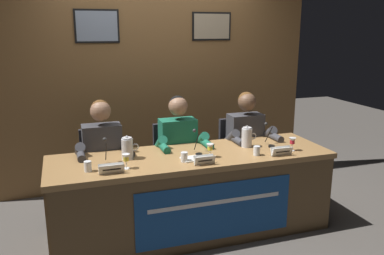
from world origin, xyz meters
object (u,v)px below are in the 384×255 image
(nameplate_left, at_px, (111,169))
(water_cup_right, at_px, (257,151))
(water_cup_left, at_px, (88,167))
(water_cup_center, at_px, (184,158))
(juice_glass_right, at_px, (292,142))
(document_stack_center, at_px, (194,159))
(chair_left, at_px, (103,176))
(water_pitcher_right_side, at_px, (247,137))
(panelist_right, at_px, (248,141))
(nameplate_center, at_px, (204,160))
(panelist_left, at_px, (104,155))
(chair_center, at_px, (175,168))
(panelist_center, at_px, (180,148))
(chair_right, at_px, (239,160))
(microphone_right, at_px, (270,139))
(microphone_center, at_px, (197,146))
(juice_glass_left, at_px, (126,159))
(conference_table, at_px, (196,184))
(water_pitcher_left_side, at_px, (127,148))
(juice_glass_center, at_px, (210,148))
(nameplate_right, at_px, (282,151))
(microphone_left, at_px, (107,157))

(nameplate_left, distance_m, water_cup_right, 1.29)
(water_cup_left, height_order, water_cup_center, same)
(juice_glass_right, height_order, document_stack_center, juice_glass_right)
(chair_left, height_order, water_pitcher_right_side, water_pitcher_right_side)
(water_cup_right, bearing_deg, water_cup_center, 177.13)
(nameplate_left, bearing_deg, panelist_right, 23.05)
(nameplate_center, bearing_deg, panelist_left, 138.70)
(chair_center, relative_size, panelist_center, 0.73)
(nameplate_center, distance_m, chair_right, 1.19)
(microphone_right, bearing_deg, microphone_center, -178.05)
(chair_right, distance_m, microphone_right, 0.69)
(panelist_left, relative_size, microphone_right, 5.62)
(juice_glass_left, bearing_deg, microphone_right, 8.14)
(conference_table, relative_size, document_stack_center, 11.60)
(chair_center, height_order, water_pitcher_left_side, water_pitcher_left_side)
(chair_left, bearing_deg, microphone_center, -36.30)
(water_cup_left, height_order, nameplate_center, water_cup_left)
(water_cup_center, bearing_deg, juice_glass_left, -178.20)
(nameplate_left, relative_size, chair_center, 0.22)
(juice_glass_center, bearing_deg, juice_glass_left, -175.53)
(chair_center, distance_m, water_cup_center, 0.84)
(panelist_center, relative_size, water_pitcher_left_side, 5.79)
(document_stack_center, bearing_deg, nameplate_right, -10.53)
(conference_table, height_order, nameplate_right, nameplate_right)
(chair_left, xyz_separation_m, panelist_right, (1.49, -0.20, 0.28))
(microphone_left, xyz_separation_m, chair_right, (1.51, 0.62, -0.40))
(water_cup_left, xyz_separation_m, water_cup_center, (0.80, -0.02, 0.00))
(juice_glass_left, bearing_deg, panelist_left, 102.46)
(water_pitcher_right_side, bearing_deg, chair_center, 138.32)
(microphone_left, relative_size, water_pitcher_left_side, 1.03)
(water_cup_left, height_order, juice_glass_center, juice_glass_center)
(panelist_right, height_order, nameplate_right, panelist_right)
(water_cup_left, relative_size, chair_right, 0.10)
(juice_glass_right, bearing_deg, juice_glass_left, -179.83)
(conference_table, bearing_deg, microphone_center, 64.10)
(microphone_center, distance_m, water_cup_right, 0.53)
(juice_glass_center, height_order, water_cup_center, juice_glass_center)
(water_cup_left, xyz_separation_m, water_pitcher_left_side, (0.35, 0.22, 0.06))
(water_cup_left, height_order, microphone_center, microphone_center)
(nameplate_center, distance_m, panelist_right, 1.00)
(water_pitcher_left_side, bearing_deg, juice_glass_right, -9.26)
(panelist_left, distance_m, water_cup_right, 1.41)
(microphone_center, bearing_deg, water_cup_center, -136.97)
(water_cup_right, distance_m, document_stack_center, 0.58)
(microphone_left, height_order, microphone_right, same)
(microphone_right, bearing_deg, document_stack_center, -169.64)
(chair_left, distance_m, water_pitcher_right_side, 1.48)
(chair_center, distance_m, water_pitcher_right_side, 0.87)
(panelist_right, bearing_deg, water_pitcher_left_side, -166.59)
(juice_glass_left, distance_m, document_stack_center, 0.60)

